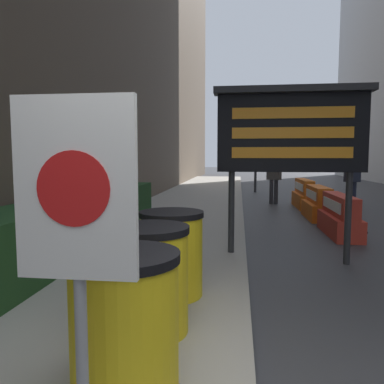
{
  "coord_description": "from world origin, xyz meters",
  "views": [
    {
      "loc": [
        -0.13,
        -1.79,
        1.68
      ],
      "look_at": [
        -1.23,
        6.98,
        0.85
      ],
      "focal_mm": 35.0,
      "sensor_mm": 36.0,
      "label": 1
    }
  ],
  "objects_px": {
    "jersey_barrier_red_striped": "(339,217)",
    "pedestrian_worker": "(352,176)",
    "barrel_drum_middle": "(149,279)",
    "message_board": "(291,132)",
    "barrel_drum_back": "(172,253)",
    "traffic_light_near_curb": "(256,131)",
    "barrel_drum_foreground": "(125,324)",
    "jersey_barrier_orange_far": "(318,204)",
    "traffic_cone_near": "(355,215)",
    "jersey_barrier_orange_near": "(304,195)",
    "pedestrian_passerby": "(274,174)",
    "warning_sign": "(76,218)"
  },
  "relations": [
    {
      "from": "warning_sign",
      "to": "pedestrian_passerby",
      "type": "bearing_deg",
      "value": 80.53
    },
    {
      "from": "pedestrian_passerby",
      "to": "barrel_drum_foreground",
      "type": "bearing_deg",
      "value": 104.89
    },
    {
      "from": "barrel_drum_middle",
      "to": "jersey_barrier_orange_near",
      "type": "bearing_deg",
      "value": 72.99
    },
    {
      "from": "barrel_drum_middle",
      "to": "jersey_barrier_orange_near",
      "type": "relative_size",
      "value": 0.48
    },
    {
      "from": "barrel_drum_middle",
      "to": "barrel_drum_back",
      "type": "distance_m",
      "value": 0.9
    },
    {
      "from": "message_board",
      "to": "pedestrian_passerby",
      "type": "bearing_deg",
      "value": 86.56
    },
    {
      "from": "barrel_drum_middle",
      "to": "barrel_drum_back",
      "type": "xyz_separation_m",
      "value": [
        0.04,
        0.9,
        0.0
      ]
    },
    {
      "from": "warning_sign",
      "to": "pedestrian_passerby",
      "type": "xyz_separation_m",
      "value": [
        2.0,
        11.96,
        -0.34
      ]
    },
    {
      "from": "message_board",
      "to": "traffic_cone_near",
      "type": "distance_m",
      "value": 3.66
    },
    {
      "from": "traffic_cone_near",
      "to": "traffic_light_near_curb",
      "type": "bearing_deg",
      "value": 101.13
    },
    {
      "from": "pedestrian_worker",
      "to": "warning_sign",
      "type": "bearing_deg",
      "value": -123.11
    },
    {
      "from": "jersey_barrier_orange_far",
      "to": "traffic_light_near_curb",
      "type": "bearing_deg",
      "value": 100.37
    },
    {
      "from": "message_board",
      "to": "jersey_barrier_red_striped",
      "type": "bearing_deg",
      "value": 59.04
    },
    {
      "from": "barrel_drum_back",
      "to": "jersey_barrier_orange_far",
      "type": "bearing_deg",
      "value": 65.74
    },
    {
      "from": "barrel_drum_foreground",
      "to": "jersey_barrier_orange_far",
      "type": "bearing_deg",
      "value": 70.72
    },
    {
      "from": "pedestrian_passerby",
      "to": "barrel_drum_back",
      "type": "bearing_deg",
      "value": 102.99
    },
    {
      "from": "message_board",
      "to": "pedestrian_passerby",
      "type": "relative_size",
      "value": 1.54
    },
    {
      "from": "barrel_drum_middle",
      "to": "message_board",
      "type": "distance_m",
      "value": 3.57
    },
    {
      "from": "jersey_barrier_red_striped",
      "to": "pedestrian_passerby",
      "type": "bearing_deg",
      "value": 99.64
    },
    {
      "from": "barrel_drum_back",
      "to": "jersey_barrier_orange_far",
      "type": "relative_size",
      "value": 0.56
    },
    {
      "from": "barrel_drum_foreground",
      "to": "jersey_barrier_red_striped",
      "type": "bearing_deg",
      "value": 64.55
    },
    {
      "from": "jersey_barrier_red_striped",
      "to": "traffic_cone_near",
      "type": "relative_size",
      "value": 2.34
    },
    {
      "from": "jersey_barrier_orange_far",
      "to": "barrel_drum_back",
      "type": "bearing_deg",
      "value": -114.26
    },
    {
      "from": "warning_sign",
      "to": "jersey_barrier_orange_far",
      "type": "distance_m",
      "value": 9.32
    },
    {
      "from": "pedestrian_worker",
      "to": "pedestrian_passerby",
      "type": "distance_m",
      "value": 2.57
    },
    {
      "from": "jersey_barrier_orange_near",
      "to": "pedestrian_worker",
      "type": "height_order",
      "value": "pedestrian_worker"
    },
    {
      "from": "jersey_barrier_red_striped",
      "to": "pedestrian_worker",
      "type": "relative_size",
      "value": 1.05
    },
    {
      "from": "jersey_barrier_orange_near",
      "to": "pedestrian_worker",
      "type": "bearing_deg",
      "value": 9.05
    },
    {
      "from": "jersey_barrier_orange_far",
      "to": "jersey_barrier_orange_near",
      "type": "xyz_separation_m",
      "value": [
        0.0,
        2.27,
        0.03
      ]
    },
    {
      "from": "jersey_barrier_orange_far",
      "to": "pedestrian_passerby",
      "type": "xyz_separation_m",
      "value": [
        -0.91,
        3.17,
        0.67
      ]
    },
    {
      "from": "jersey_barrier_orange_near",
      "to": "pedestrian_worker",
      "type": "relative_size",
      "value": 1.12
    },
    {
      "from": "jersey_barrier_orange_far",
      "to": "jersey_barrier_orange_near",
      "type": "relative_size",
      "value": 0.85
    },
    {
      "from": "barrel_drum_back",
      "to": "message_board",
      "type": "xyz_separation_m",
      "value": [
        1.52,
        1.96,
        1.45
      ]
    },
    {
      "from": "traffic_cone_near",
      "to": "pedestrian_worker",
      "type": "bearing_deg",
      "value": 75.1
    },
    {
      "from": "barrel_drum_foreground",
      "to": "barrel_drum_middle",
      "type": "bearing_deg",
      "value": 93.82
    },
    {
      "from": "barrel_drum_middle",
      "to": "traffic_cone_near",
      "type": "bearing_deg",
      "value": 58.76
    },
    {
      "from": "warning_sign",
      "to": "message_board",
      "type": "height_order",
      "value": "message_board"
    },
    {
      "from": "pedestrian_passerby",
      "to": "message_board",
      "type": "bearing_deg",
      "value": 111.24
    },
    {
      "from": "barrel_drum_foreground",
      "to": "jersey_barrier_red_striped",
      "type": "relative_size",
      "value": 0.51
    },
    {
      "from": "barrel_drum_middle",
      "to": "jersey_barrier_red_striped",
      "type": "height_order",
      "value": "barrel_drum_middle"
    },
    {
      "from": "traffic_light_near_curb",
      "to": "pedestrian_worker",
      "type": "distance_m",
      "value": 6.07
    },
    {
      "from": "barrel_drum_back",
      "to": "pedestrian_worker",
      "type": "height_order",
      "value": "pedestrian_worker"
    },
    {
      "from": "warning_sign",
      "to": "barrel_drum_middle",
      "type": "bearing_deg",
      "value": 91.02
    },
    {
      "from": "traffic_cone_near",
      "to": "pedestrian_worker",
      "type": "xyz_separation_m",
      "value": [
        1.13,
        4.26,
        0.65
      ]
    },
    {
      "from": "message_board",
      "to": "jersey_barrier_orange_far",
      "type": "height_order",
      "value": "message_board"
    },
    {
      "from": "barrel_drum_middle",
      "to": "traffic_light_near_curb",
      "type": "xyz_separation_m",
      "value": [
        1.56,
        14.81,
        2.27
      ]
    },
    {
      "from": "traffic_light_near_curb",
      "to": "barrel_drum_back",
      "type": "bearing_deg",
      "value": -96.23
    },
    {
      "from": "warning_sign",
      "to": "traffic_cone_near",
      "type": "relative_size",
      "value": 2.31
    },
    {
      "from": "barrel_drum_foreground",
      "to": "warning_sign",
      "type": "xyz_separation_m",
      "value": [
        -0.03,
        -0.59,
        0.79
      ]
    },
    {
      "from": "pedestrian_passerby",
      "to": "pedestrian_worker",
      "type": "bearing_deg",
      "value": -169.79
    }
  ]
}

